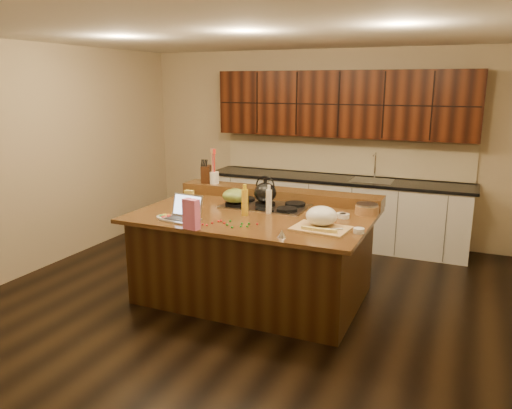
% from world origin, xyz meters
% --- Properties ---
extents(room, '(5.52, 5.02, 2.72)m').
position_xyz_m(room, '(0.00, 0.00, 1.35)').
color(room, black).
rests_on(room, ground).
extents(island, '(2.40, 1.60, 0.92)m').
position_xyz_m(island, '(0.00, 0.00, 0.46)').
color(island, black).
rests_on(island, ground).
extents(back_ledge, '(2.40, 0.30, 0.12)m').
position_xyz_m(back_ledge, '(0.00, 0.70, 0.98)').
color(back_ledge, black).
rests_on(back_ledge, island).
extents(cooktop, '(0.92, 0.52, 0.05)m').
position_xyz_m(cooktop, '(0.00, 0.30, 0.94)').
color(cooktop, gray).
rests_on(cooktop, island).
extents(back_counter, '(3.70, 0.66, 2.40)m').
position_xyz_m(back_counter, '(0.30, 2.23, 0.98)').
color(back_counter, silver).
rests_on(back_counter, ground).
extents(kettle, '(0.32, 0.32, 0.22)m').
position_xyz_m(kettle, '(0.00, 0.30, 1.08)').
color(kettle, black).
rests_on(kettle, cooktop).
extents(green_bowl, '(0.35, 0.35, 0.15)m').
position_xyz_m(green_bowl, '(-0.30, 0.17, 1.04)').
color(green_bowl, '#5C742E').
rests_on(green_bowl, cooktop).
extents(laptop, '(0.37, 0.31, 0.24)m').
position_xyz_m(laptop, '(-0.54, -0.50, 0.98)').
color(laptop, '#B7B7BC').
rests_on(laptop, island).
extents(oil_bottle, '(0.08, 0.08, 0.27)m').
position_xyz_m(oil_bottle, '(-0.05, -0.13, 1.06)').
color(oil_bottle, gold).
rests_on(oil_bottle, island).
extents(vinegar_bottle, '(0.08, 0.08, 0.25)m').
position_xyz_m(vinegar_bottle, '(0.15, 0.05, 1.04)').
color(vinegar_bottle, silver).
rests_on(vinegar_bottle, island).
extents(wooden_tray, '(0.54, 0.43, 0.20)m').
position_xyz_m(wooden_tray, '(0.79, -0.26, 1.01)').
color(wooden_tray, tan).
rests_on(wooden_tray, island).
extents(ramekin_a, '(0.13, 0.13, 0.04)m').
position_xyz_m(ramekin_a, '(1.15, -0.27, 0.94)').
color(ramekin_a, white).
rests_on(ramekin_a, island).
extents(ramekin_b, '(0.12, 0.12, 0.04)m').
position_xyz_m(ramekin_b, '(0.87, 0.19, 0.94)').
color(ramekin_b, white).
rests_on(ramekin_b, island).
extents(ramekin_c, '(0.10, 0.10, 0.04)m').
position_xyz_m(ramekin_c, '(0.91, 0.18, 0.94)').
color(ramekin_c, white).
rests_on(ramekin_c, island).
extents(strainer_bowl, '(0.28, 0.28, 0.09)m').
position_xyz_m(strainer_bowl, '(1.08, 0.43, 0.97)').
color(strainer_bowl, '#996B3F').
rests_on(strainer_bowl, island).
extents(kitchen_timer, '(0.09, 0.09, 0.07)m').
position_xyz_m(kitchen_timer, '(0.56, -0.67, 0.96)').
color(kitchen_timer, silver).
rests_on(kitchen_timer, island).
extents(pink_bag, '(0.16, 0.11, 0.28)m').
position_xyz_m(pink_bag, '(-0.30, -0.76, 1.06)').
color(pink_bag, pink).
rests_on(pink_bag, island).
extents(candy_plate, '(0.21, 0.21, 0.01)m').
position_xyz_m(candy_plate, '(-0.75, -0.51, 0.93)').
color(candy_plate, white).
rests_on(candy_plate, island).
extents(package_box, '(0.10, 0.08, 0.14)m').
position_xyz_m(package_box, '(-0.87, 0.15, 0.99)').
color(package_box, gold).
rests_on(package_box, island).
extents(utensil_crock, '(0.14, 0.14, 0.14)m').
position_xyz_m(utensil_crock, '(-0.84, 0.70, 1.11)').
color(utensil_crock, white).
rests_on(utensil_crock, back_ledge).
extents(knife_block, '(0.15, 0.20, 0.21)m').
position_xyz_m(knife_block, '(-0.95, 0.70, 1.14)').
color(knife_block, black).
rests_on(knife_block, back_ledge).
extents(gumdrop_0, '(0.02, 0.02, 0.02)m').
position_xyz_m(gumdrop_0, '(-0.20, -0.53, 0.93)').
color(gumdrop_0, red).
rests_on(gumdrop_0, island).
extents(gumdrop_1, '(0.02, 0.02, 0.02)m').
position_xyz_m(gumdrop_1, '(0.04, -0.59, 0.93)').
color(gumdrop_1, '#198C26').
rests_on(gumdrop_1, island).
extents(gumdrop_2, '(0.02, 0.02, 0.02)m').
position_xyz_m(gumdrop_2, '(0.21, -0.39, 0.93)').
color(gumdrop_2, red).
rests_on(gumdrop_2, island).
extents(gumdrop_3, '(0.02, 0.02, 0.02)m').
position_xyz_m(gumdrop_3, '(0.10, -0.53, 0.93)').
color(gumdrop_3, '#198C26').
rests_on(gumdrop_3, island).
extents(gumdrop_4, '(0.02, 0.02, 0.02)m').
position_xyz_m(gumdrop_4, '(-0.26, -0.62, 0.93)').
color(gumdrop_4, red).
rests_on(gumdrop_4, island).
extents(gumdrop_5, '(0.02, 0.02, 0.02)m').
position_xyz_m(gumdrop_5, '(-0.05, -0.53, 0.93)').
color(gumdrop_5, '#198C26').
rests_on(gumdrop_5, island).
extents(gumdrop_6, '(0.02, 0.02, 0.02)m').
position_xyz_m(gumdrop_6, '(-0.22, -0.62, 0.93)').
color(gumdrop_6, red).
rests_on(gumdrop_6, island).
extents(gumdrop_7, '(0.02, 0.02, 0.02)m').
position_xyz_m(gumdrop_7, '(0.13, -0.41, 0.93)').
color(gumdrop_7, '#198C26').
rests_on(gumdrop_7, island).
extents(gumdrop_8, '(0.02, 0.02, 0.02)m').
position_xyz_m(gumdrop_8, '(-0.10, -0.48, 0.93)').
color(gumdrop_8, red).
rests_on(gumdrop_8, island).
extents(gumdrop_9, '(0.02, 0.02, 0.02)m').
position_xyz_m(gumdrop_9, '(-0.08, -0.40, 0.93)').
color(gumdrop_9, '#198C26').
rests_on(gumdrop_9, island).
extents(gumdrop_10, '(0.02, 0.02, 0.02)m').
position_xyz_m(gumdrop_10, '(-0.16, -0.43, 0.93)').
color(gumdrop_10, red).
rests_on(gumdrop_10, island).
extents(gumdrop_11, '(0.02, 0.02, 0.02)m').
position_xyz_m(gumdrop_11, '(0.07, -0.44, 0.93)').
color(gumdrop_11, '#198C26').
rests_on(gumdrop_11, island).
extents(gumdrop_12, '(0.02, 0.02, 0.02)m').
position_xyz_m(gumdrop_12, '(-0.18, -0.45, 0.93)').
color(gumdrop_12, red).
rests_on(gumdrop_12, island).
extents(gumdrop_13, '(0.02, 0.02, 0.02)m').
position_xyz_m(gumdrop_13, '(0.15, -0.51, 0.93)').
color(gumdrop_13, '#198C26').
rests_on(gumdrop_13, island).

